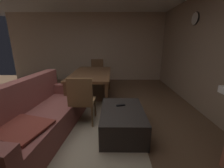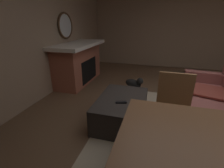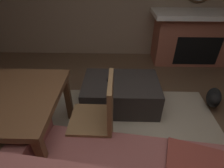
{
  "view_description": "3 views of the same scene",
  "coord_description": "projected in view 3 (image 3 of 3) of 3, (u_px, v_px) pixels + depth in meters",
  "views": [
    {
      "loc": [
        -2.18,
        -0.91,
        1.52
      ],
      "look_at": [
        0.2,
        -0.89,
        0.83
      ],
      "focal_mm": 23.25,
      "sensor_mm": 36.0,
      "label": 1
    },
    {
      "loc": [
        2.27,
        -0.6,
        1.54
      ],
      "look_at": [
        0.4,
        -1.13,
        0.78
      ],
      "focal_mm": 25.87,
      "sensor_mm": 36.0,
      "label": 2
    },
    {
      "loc": [
        0.12,
        0.96,
        1.79
      ],
      "look_at": [
        0.17,
        -0.77,
        0.59
      ],
      "focal_mm": 28.27,
      "sensor_mm": 36.0,
      "label": 3
    }
  ],
  "objects": [
    {
      "name": "dining_chair_west",
      "position": [
        100.0,
        113.0,
        1.79
      ],
      "size": [
        0.45,
        0.45,
        0.93
      ],
      "color": "brown",
      "rests_on": "ground"
    },
    {
      "name": "area_rug",
      "position": [
        121.0,
        141.0,
        2.13
      ],
      "size": [
        2.6,
        2.0,
        0.01
      ],
      "primitive_type": "cube",
      "color": "tan",
      "rests_on": "ground"
    },
    {
      "name": "fireplace",
      "position": [
        194.0,
        37.0,
        3.57
      ],
      "size": [
        1.8,
        0.76,
        1.03
      ],
      "color": "#9E5642",
      "rests_on": "ground"
    },
    {
      "name": "tv_remote",
      "position": [
        110.0,
        82.0,
        2.42
      ],
      "size": [
        0.09,
        0.17,
        0.02
      ],
      "primitive_type": "cube",
      "rotation": [
        0.0,
        0.0,
        0.29
      ],
      "color": "black",
      "rests_on": "ottoman_coffee_table"
    },
    {
      "name": "ottoman_coffee_table",
      "position": [
        121.0,
        94.0,
        2.56
      ],
      "size": [
        1.06,
        0.72,
        0.42
      ],
      "primitive_type": "cube",
      "color": "#2D2826",
      "rests_on": "ground"
    },
    {
      "name": "small_dog",
      "position": [
        214.0,
        97.0,
        2.56
      ],
      "size": [
        0.38,
        0.48,
        0.28
      ],
      "color": "black",
      "rests_on": "ground"
    }
  ]
}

